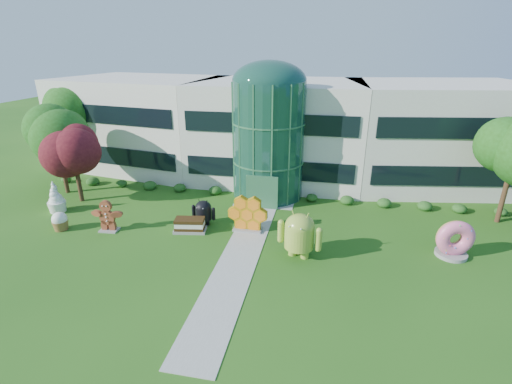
% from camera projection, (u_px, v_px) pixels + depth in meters
% --- Properties ---
extents(ground, '(140.00, 140.00, 0.00)m').
position_uv_depth(ground, '(235.00, 268.00, 22.31)').
color(ground, '#215114').
rests_on(ground, ground).
extents(building, '(46.00, 15.00, 9.30)m').
position_uv_depth(building, '(278.00, 129.00, 36.99)').
color(building, beige).
rests_on(building, ground).
extents(atrium, '(6.00, 6.00, 9.80)m').
position_uv_depth(atrium, '(269.00, 141.00, 31.43)').
color(atrium, '#194738').
rests_on(atrium, ground).
extents(walkway, '(2.40, 20.00, 0.04)m').
position_uv_depth(walkway, '(243.00, 251.00, 24.12)').
color(walkway, '#9E9E93').
rests_on(walkway, ground).
extents(tree_red, '(4.00, 4.00, 6.00)m').
position_uv_depth(tree_red, '(76.00, 168.00, 30.84)').
color(tree_red, '#3F0C14').
rests_on(tree_red, ground).
extents(trees_backdrop, '(52.00, 8.00, 8.40)m').
position_uv_depth(trees_backdrop, '(270.00, 146.00, 32.60)').
color(trees_backdrop, '#1E4912').
rests_on(trees_backdrop, ground).
extents(android_green, '(3.44, 2.74, 3.42)m').
position_uv_depth(android_green, '(299.00, 232.00, 22.94)').
color(android_green, '#91AF38').
rests_on(android_green, ground).
extents(android_black, '(2.06, 1.49, 2.20)m').
position_uv_depth(android_black, '(203.00, 211.00, 27.36)').
color(android_black, black).
rests_on(android_black, ground).
extents(donut, '(2.58, 1.58, 2.51)m').
position_uv_depth(donut, '(454.00, 238.00, 23.17)').
color(donut, '#E8588F').
rests_on(donut, ground).
extents(gingerbread, '(2.64, 1.16, 2.38)m').
position_uv_depth(gingerbread, '(107.00, 216.00, 26.38)').
color(gingerbread, maroon).
rests_on(gingerbread, ground).
extents(ice_cream_sandwich, '(2.43, 1.49, 1.02)m').
position_uv_depth(ice_cream_sandwich, '(190.00, 225.00, 26.51)').
color(ice_cream_sandwich, black).
rests_on(ice_cream_sandwich, ground).
extents(honeycomb, '(3.06, 1.16, 2.38)m').
position_uv_depth(honeycomb, '(248.00, 215.00, 26.43)').
color(honeycomb, orange).
rests_on(honeycomb, ground).
extents(froyo, '(1.55, 1.55, 2.57)m').
position_uv_depth(froyo, '(55.00, 197.00, 29.41)').
color(froyo, white).
rests_on(froyo, ground).
extents(cupcake, '(1.23, 1.23, 1.38)m').
position_uv_depth(cupcake, '(60.00, 221.00, 26.70)').
color(cupcake, white).
rests_on(cupcake, ground).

